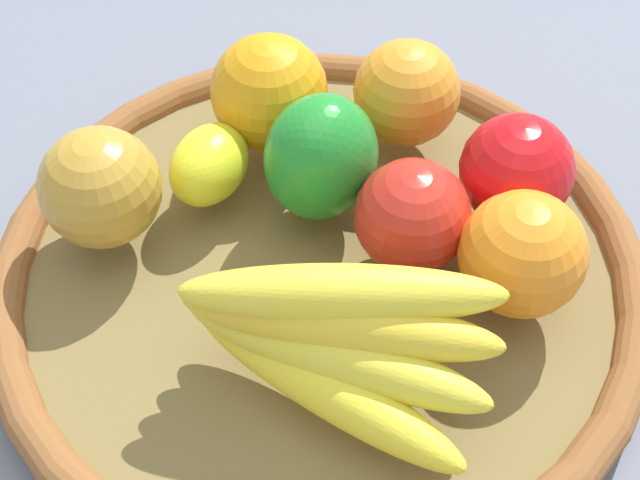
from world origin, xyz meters
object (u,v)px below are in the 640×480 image
(apple_1, at_px, (516,170))
(orange_0, at_px, (522,254))
(apple_0, at_px, (100,188))
(bell_pepper, at_px, (321,157))
(apple_2, at_px, (412,216))
(orange_1, at_px, (269,92))
(orange_2, at_px, (407,93))
(lemon_0, at_px, (209,164))
(banana_bunch, at_px, (336,339))

(apple_1, bearing_deg, orange_0, 63.34)
(apple_0, distance_m, orange_0, 0.26)
(bell_pepper, relative_size, apple_2, 1.21)
(bell_pepper, xyz_separation_m, apple_1, (-0.11, 0.05, -0.01))
(apple_1, relative_size, orange_0, 0.96)
(orange_1, distance_m, apple_2, 0.14)
(orange_0, relative_size, orange_2, 1.04)
(apple_0, height_order, lemon_0, apple_0)
(bell_pepper, distance_m, banana_bunch, 0.13)
(orange_1, height_order, apple_1, orange_1)
(apple_1, distance_m, lemon_0, 0.20)
(orange_1, bearing_deg, banana_bunch, 80.38)
(apple_2, bearing_deg, orange_0, 131.48)
(banana_bunch, bearing_deg, apple_2, -139.24)
(apple_0, relative_size, orange_0, 1.01)
(apple_0, bearing_deg, orange_2, -177.12)
(bell_pepper, height_order, orange_2, bell_pepper)
(apple_0, height_order, orange_2, apple_0)
(banana_bunch, distance_m, orange_2, 0.21)
(apple_0, relative_size, orange_2, 1.05)
(apple_0, bearing_deg, lemon_0, -173.50)
(bell_pepper, bearing_deg, orange_1, -104.51)
(apple_1, bearing_deg, lemon_0, -26.94)
(apple_0, bearing_deg, orange_1, -161.54)
(apple_0, distance_m, banana_bunch, 0.18)
(lemon_0, bearing_deg, banana_bunch, 97.12)
(apple_0, xyz_separation_m, apple_2, (-0.17, 0.09, -0.00))
(apple_2, distance_m, orange_2, 0.11)
(apple_2, bearing_deg, orange_1, -71.89)
(lemon_0, distance_m, orange_2, 0.14)
(orange_0, bearing_deg, lemon_0, -46.37)
(orange_1, bearing_deg, apple_1, 134.45)
(apple_0, height_order, banana_bunch, same)
(lemon_0, xyz_separation_m, orange_2, (-0.14, -0.00, 0.01))
(apple_1, distance_m, banana_bunch, 0.17)
(apple_2, relative_size, lemon_0, 1.11)
(apple_1, relative_size, banana_bunch, 0.41)
(apple_2, bearing_deg, apple_0, -28.23)
(bell_pepper, distance_m, apple_0, 0.14)
(apple_0, distance_m, apple_1, 0.26)
(banana_bunch, xyz_separation_m, lemon_0, (0.02, -0.17, -0.01))
(apple_1, relative_size, lemon_0, 1.13)
(apple_1, relative_size, apple_2, 1.02)
(bell_pepper, relative_size, orange_0, 1.14)
(orange_1, relative_size, orange_0, 1.05)
(bell_pepper, distance_m, orange_1, 0.07)
(apple_1, bearing_deg, orange_1, -45.55)
(lemon_0, bearing_deg, bell_pepper, 148.27)
(apple_2, relative_size, orange_0, 0.94)
(orange_1, relative_size, apple_1, 1.10)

